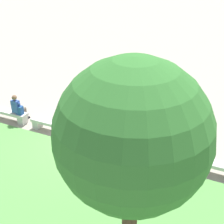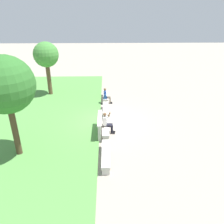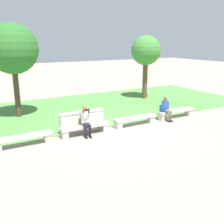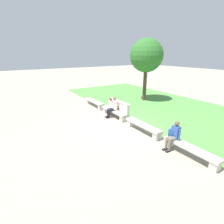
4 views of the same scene
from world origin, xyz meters
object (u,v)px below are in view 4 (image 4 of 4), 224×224
person_photographer (113,106)px  person_distant (174,135)px  bench_mid (143,127)px  bench_near (114,112)px  backpack (172,134)px  bench_far (190,150)px  bench_main (94,103)px  tree_left_background (146,56)px

person_photographer → person_distant: bearing=0.1°
bench_mid → bench_near: bearing=180.0°
person_photographer → person_distant: (4.66, 0.01, -0.06)m
person_photographer → backpack: person_photographer is taller
bench_mid → backpack: 1.81m
bench_near → bench_far: bearing=0.0°
bench_main → tree_left_background: size_ratio=0.46×
bench_mid → person_photographer: person_photographer is taller
bench_mid → backpack: size_ratio=5.43×
bench_main → backpack: (7.21, 0.02, 0.32)m
bench_near → tree_left_background: bearing=114.7°
bench_main → bench_near: size_ratio=1.00×
person_photographer → tree_left_background: 5.77m
bench_main → person_distant: 7.38m
person_distant → bench_mid: bearing=178.0°
person_photographer → tree_left_background: size_ratio=0.26×
backpack → person_distant: bearing=-29.8°
bench_near → person_photographer: person_photographer is taller
person_photographer → backpack: (4.50, 0.10, -0.11)m
person_distant → backpack: person_distant is taller
bench_mid → person_distant: person_distant is taller
bench_far → tree_left_background: tree_left_background is taller
bench_main → bench_far: same height
bench_main → tree_left_background: (0.66, 4.45, 3.36)m
person_distant → backpack: 0.19m
tree_left_background → bench_mid: bearing=-43.1°
bench_near → tree_left_background: (-2.05, 4.45, 3.36)m
bench_mid → bench_far: (2.71, 0.00, 0.00)m
bench_far → person_photographer: person_photographer is taller
backpack → bench_near: bearing=-179.7°
bench_near → person_photographer: size_ratio=1.76×
bench_main → tree_left_background: 5.62m
bench_near → person_photographer: bearing=-91.7°
person_distant → person_photographer: bearing=-179.9°
bench_mid → person_distant: size_ratio=1.84×
bench_main → backpack: size_ratio=5.43×
bench_main → tree_left_background: tree_left_background is taller
bench_near → backpack: bearing=0.3°
backpack → tree_left_background: 8.47m
bench_far → person_photographer: 5.45m
tree_left_background → person_distant: bearing=-34.0°
person_distant → backpack: (-0.16, 0.09, -0.05)m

